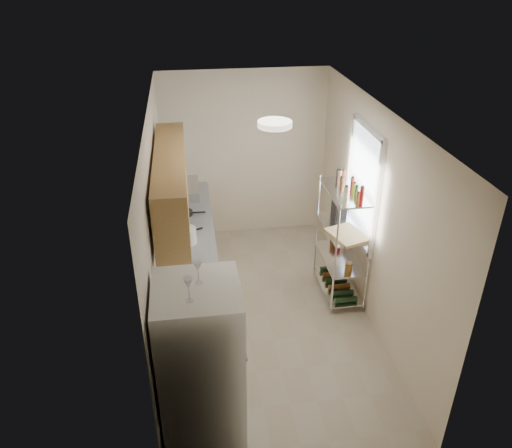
# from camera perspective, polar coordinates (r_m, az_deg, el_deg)

# --- Properties ---
(room) EXTENTS (2.52, 4.42, 2.62)m
(room) POSITION_cam_1_polar(r_m,az_deg,el_deg) (5.72, 1.40, 0.04)
(room) COLOR #B3A891
(room) RESTS_ON ground
(counter_run) EXTENTS (0.63, 3.51, 0.90)m
(counter_run) POSITION_cam_1_polar(r_m,az_deg,el_deg) (6.47, -7.42, -5.27)
(counter_run) COLOR #AA7F48
(counter_run) RESTS_ON ground
(upper_cabinets) EXTENTS (0.33, 2.20, 0.72)m
(upper_cabinets) POSITION_cam_1_polar(r_m,az_deg,el_deg) (5.52, -9.61, 4.43)
(upper_cabinets) COLOR #AA7F48
(upper_cabinets) RESTS_ON room
(range_hood) EXTENTS (0.50, 0.60, 0.12)m
(range_hood) POSITION_cam_1_polar(r_m,az_deg,el_deg) (6.42, -8.79, 3.95)
(range_hood) COLOR #B7BABC
(range_hood) RESTS_ON room
(window) EXTENTS (0.06, 1.00, 1.46)m
(window) POSITION_cam_1_polar(r_m,az_deg,el_deg) (6.21, 12.14, 4.38)
(window) COLOR white
(window) RESTS_ON room
(bakers_rack) EXTENTS (0.45, 0.90, 1.73)m
(bakers_rack) POSITION_cam_1_polar(r_m,az_deg,el_deg) (6.29, 10.01, 0.41)
(bakers_rack) COLOR silver
(bakers_rack) RESTS_ON ground
(ceiling_dome) EXTENTS (0.34, 0.34, 0.05)m
(ceiling_dome) POSITION_cam_1_polar(r_m,az_deg,el_deg) (4.95, 2.16, 11.37)
(ceiling_dome) COLOR white
(ceiling_dome) RESTS_ON room
(refrigerator) EXTENTS (0.71, 0.71, 1.72)m
(refrigerator) POSITION_cam_1_polar(r_m,az_deg,el_deg) (4.53, -6.27, -16.14)
(refrigerator) COLOR white
(refrigerator) RESTS_ON ground
(wine_glass_a) EXTENTS (0.07, 0.07, 0.21)m
(wine_glass_a) POSITION_cam_1_polar(r_m,az_deg,el_deg) (3.79, -7.70, -7.44)
(wine_glass_a) COLOR silver
(wine_glass_a) RESTS_ON refrigerator
(wine_glass_b) EXTENTS (0.07, 0.07, 0.20)m
(wine_glass_b) POSITION_cam_1_polar(r_m,az_deg,el_deg) (3.98, -6.62, -5.49)
(wine_glass_b) COLOR silver
(wine_glass_b) RESTS_ON refrigerator
(rice_cooker) EXTENTS (0.24, 0.24, 0.19)m
(rice_cooker) POSITION_cam_1_polar(r_m,az_deg,el_deg) (6.14, -7.94, -1.32)
(rice_cooker) COLOR white
(rice_cooker) RESTS_ON counter_run
(frying_pan_large) EXTENTS (0.33, 0.33, 0.04)m
(frying_pan_large) POSITION_cam_1_polar(r_m,az_deg,el_deg) (6.35, -8.50, -1.10)
(frying_pan_large) COLOR black
(frying_pan_large) RESTS_ON counter_run
(frying_pan_small) EXTENTS (0.25, 0.25, 0.05)m
(frying_pan_small) POSITION_cam_1_polar(r_m,az_deg,el_deg) (6.84, -8.25, 1.26)
(frying_pan_small) COLOR black
(frying_pan_small) RESTS_ON counter_run
(cutting_board) EXTENTS (0.51, 0.58, 0.03)m
(cutting_board) POSITION_cam_1_polar(r_m,az_deg,el_deg) (6.14, 10.43, -1.23)
(cutting_board) COLOR tan
(cutting_board) RESTS_ON bakers_rack
(espresso_machine) EXTENTS (0.15, 0.22, 0.26)m
(espresso_machine) POSITION_cam_1_polar(r_m,az_deg,el_deg) (6.53, 9.48, 1.89)
(espresso_machine) COLOR black
(espresso_machine) RESTS_ON bakers_rack
(storage_bag) EXTENTS (0.10, 0.14, 0.15)m
(storage_bag) POSITION_cam_1_polar(r_m,az_deg,el_deg) (6.80, 9.13, -1.73)
(storage_bag) COLOR maroon
(storage_bag) RESTS_ON bakers_rack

